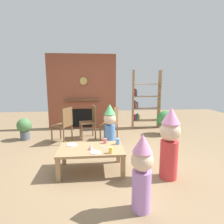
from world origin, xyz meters
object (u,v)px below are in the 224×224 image
(child_by_the_chairs, at_px, (110,125))
(dining_chair_right, at_px, (112,122))
(dining_chair_middle, at_px, (91,120))
(dining_chair_left, at_px, (65,123))
(paper_cup_center, at_px, (111,150))
(child_with_cone_hat, at_px, (142,171))
(paper_cup_near_left, at_px, (105,141))
(coffee_table, at_px, (91,151))
(paper_plate_front, at_px, (95,152))
(child_in_pink, at_px, (170,141))
(bookshelf, at_px, (144,102))
(birthday_cake_slice, at_px, (91,147))
(potted_plant_short, at_px, (24,127))
(paper_plate_rear, at_px, (72,145))
(paper_cup_near_right, at_px, (118,141))
(potted_plant_tall, at_px, (166,120))

(child_by_the_chairs, xyz_separation_m, dining_chair_right, (0.11, 0.50, -0.04))
(dining_chair_middle, bearing_deg, dining_chair_left, 15.02)
(paper_cup_center, relative_size, child_with_cone_hat, 0.10)
(dining_chair_middle, bearing_deg, paper_cup_center, 88.13)
(paper_cup_near_left, bearing_deg, coffee_table, -138.57)
(paper_plate_front, xyz_separation_m, dining_chair_right, (0.45, 1.82, 0.09))
(paper_plate_front, bearing_deg, child_in_pink, -7.02)
(bookshelf, xyz_separation_m, birthday_cake_slice, (-1.71, -2.98, -0.40))
(dining_chair_middle, bearing_deg, bookshelf, -161.89)
(child_with_cone_hat, xyz_separation_m, potted_plant_short, (-2.41, 3.02, -0.17))
(paper_cup_near_left, bearing_deg, paper_plate_rear, -176.60)
(dining_chair_middle, bearing_deg, child_with_cone_hat, 91.09)
(bookshelf, relative_size, child_by_the_chairs, 1.83)
(birthday_cake_slice, xyz_separation_m, potted_plant_short, (-1.79, 2.01, -0.12))
(paper_cup_near_right, height_order, dining_chair_middle, dining_chair_middle)
(coffee_table, height_order, paper_cup_center, paper_cup_center)
(paper_cup_near_left, xyz_separation_m, paper_cup_center, (0.06, -0.49, 0.00))
(child_with_cone_hat, bearing_deg, birthday_cake_slice, 2.01)
(dining_chair_right, bearing_deg, paper_cup_near_right, 109.13)
(dining_chair_middle, bearing_deg, paper_cup_near_right, 95.35)
(dining_chair_left, height_order, dining_chair_middle, same)
(child_in_pink, height_order, potted_plant_tall, child_in_pink)
(coffee_table, height_order, paper_cup_near_left, paper_cup_near_left)
(paper_plate_rear, height_order, dining_chair_left, dining_chair_left)
(coffee_table, distance_m, dining_chair_middle, 1.93)
(paper_cup_near_right, height_order, potted_plant_short, potted_plant_short)
(paper_cup_near_right, height_order, child_in_pink, child_in_pink)
(paper_cup_near_right, relative_size, paper_plate_rear, 0.58)
(paper_plate_rear, bearing_deg, paper_plate_front, -44.39)
(paper_cup_near_left, relative_size, child_by_the_chairs, 0.09)
(child_with_cone_hat, relative_size, dining_chair_left, 1.08)
(child_with_cone_hat, height_order, child_in_pink, child_in_pink)
(paper_cup_center, relative_size, dining_chair_right, 0.11)
(coffee_table, height_order, dining_chair_middle, dining_chair_middle)
(child_with_cone_hat, distance_m, dining_chair_left, 2.99)
(dining_chair_right, bearing_deg, child_with_cone_hat, 112.61)
(paper_cup_near_right, distance_m, potted_plant_short, 2.90)
(paper_plate_rear, bearing_deg, bookshelf, 52.77)
(coffee_table, distance_m, paper_cup_center, 0.43)
(child_with_cone_hat, bearing_deg, potted_plant_tall, -55.44)
(paper_cup_near_right, distance_m, paper_plate_front, 0.56)
(bookshelf, xyz_separation_m, paper_cup_near_right, (-1.22, -2.75, -0.38))
(dining_chair_right, xyz_separation_m, potted_plant_short, (-2.32, 0.33, -0.17))
(birthday_cake_slice, bearing_deg, dining_chair_left, 112.12)
(paper_cup_center, relative_size, potted_plant_tall, 0.14)
(bookshelf, relative_size, potted_plant_short, 3.24)
(dining_chair_left, height_order, potted_plant_tall, dining_chair_left)
(potted_plant_tall, bearing_deg, child_with_cone_hat, -115.79)
(paper_cup_center, bearing_deg, paper_cup_near_right, 67.95)
(child_in_pink, height_order, dining_chair_left, child_in_pink)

